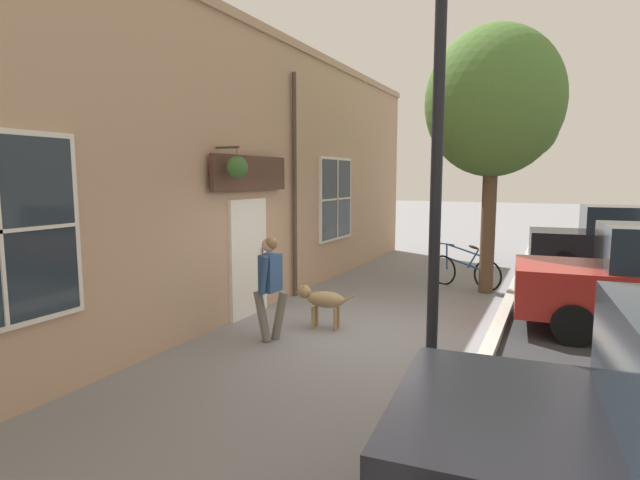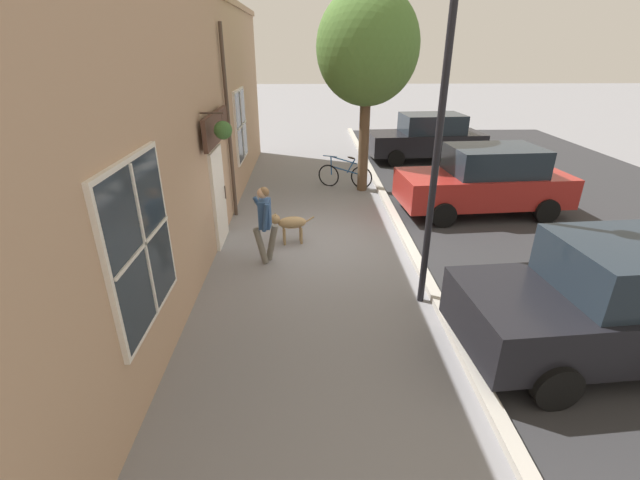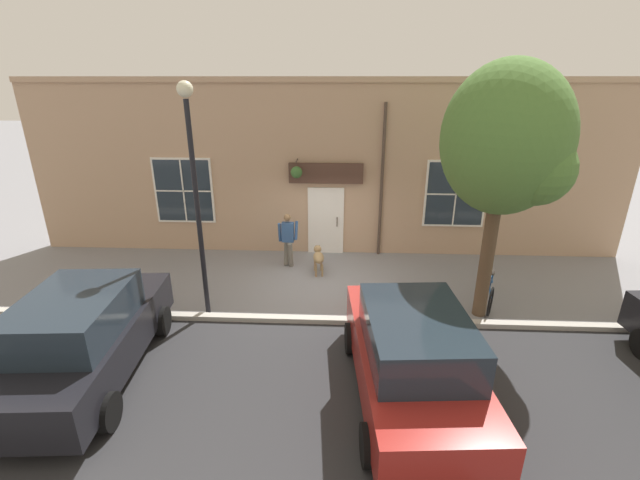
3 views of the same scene
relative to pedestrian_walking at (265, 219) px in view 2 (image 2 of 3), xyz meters
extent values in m
plane|color=gray|center=(1.08, 1.02, -0.95)|extent=(90.00, 90.00, 0.00)
cube|color=#B2ADA3|center=(3.08, 1.02, -0.89)|extent=(0.20, 28.00, 0.12)
cube|color=#2D2D30|center=(8.08, 1.02, -0.94)|extent=(10.00, 28.00, 0.01)
cube|color=tan|center=(-1.27, 1.02, 1.58)|extent=(0.30, 18.00, 5.07)
cube|color=white|center=(-1.10, 1.05, 0.10)|extent=(0.10, 1.10, 2.10)
cube|color=#232D38|center=(-1.07, 1.05, 0.05)|extent=(0.03, 0.90, 1.90)
cylinder|color=#47382D|center=(-1.01, 1.40, 0.10)|extent=(0.03, 0.03, 0.30)
cube|color=#4C3328|center=(-1.00, 1.05, 1.60)|extent=(0.08, 2.20, 0.60)
cylinder|color=#47382D|center=(-1.04, 2.71, 1.33)|extent=(0.09, 0.09, 4.56)
cylinder|color=#47382D|center=(-0.88, 0.21, 2.00)|extent=(0.44, 0.04, 0.04)
cylinder|color=#47382D|center=(-0.70, 0.21, 1.82)|extent=(0.01, 0.01, 0.34)
cone|color=#2D2823|center=(-0.70, 0.21, 1.60)|extent=(0.32, 0.32, 0.18)
sphere|color=#3D6B33|center=(-0.70, 0.21, 1.69)|extent=(0.34, 0.34, 0.34)
cube|color=white|center=(-1.10, -3.32, 1.00)|extent=(0.08, 1.82, 2.02)
cube|color=#232D38|center=(-1.07, -3.32, 1.00)|extent=(0.03, 1.70, 1.90)
cube|color=white|center=(-1.05, -3.32, 1.00)|extent=(0.04, 0.04, 1.90)
cube|color=white|center=(-1.05, -3.32, 1.00)|extent=(0.04, 1.70, 0.04)
cube|color=white|center=(-1.10, 4.91, 1.00)|extent=(0.08, 1.82, 2.02)
cube|color=#232D38|center=(-1.07, 4.91, 1.00)|extent=(0.03, 1.70, 1.90)
cube|color=white|center=(-1.05, 4.91, 1.00)|extent=(0.04, 0.04, 1.90)
cube|color=white|center=(-1.05, 4.91, 1.00)|extent=(0.04, 1.70, 0.04)
cylinder|color=#6B665B|center=(-0.10, -0.08, -0.56)|extent=(0.29, 0.14, 0.78)
cylinder|color=#6B665B|center=(0.11, 0.08, -0.56)|extent=(0.29, 0.14, 0.78)
cube|color=#2D4C7A|center=(0.00, 0.00, 0.10)|extent=(0.23, 0.35, 0.56)
sphere|color=tan|center=(-0.02, 0.00, 0.53)|extent=(0.21, 0.21, 0.21)
sphere|color=brown|center=(0.01, 0.00, 0.55)|extent=(0.20, 0.20, 0.20)
cylinder|color=#2D4C7A|center=(0.04, -0.23, 0.10)|extent=(0.16, 0.09, 0.57)
cylinder|color=#2D4C7A|center=(-0.09, 0.23, 0.12)|extent=(0.33, 0.10, 0.52)
ellipsoid|color=#997A51|center=(0.50, 0.91, -0.46)|extent=(0.66, 0.38, 0.27)
cylinder|color=#997A51|center=(0.33, 0.80, -0.76)|extent=(0.06, 0.06, 0.37)
cylinder|color=#997A51|center=(0.30, 0.97, -0.76)|extent=(0.06, 0.06, 0.37)
cylinder|color=#997A51|center=(0.70, 0.84, -0.76)|extent=(0.06, 0.06, 0.37)
cylinder|color=#997A51|center=(0.68, 1.02, -0.76)|extent=(0.06, 0.06, 0.37)
sphere|color=#997A51|center=(0.13, 0.86, -0.35)|extent=(0.22, 0.22, 0.22)
cone|color=#997A51|center=(0.02, 0.84, -0.37)|extent=(0.11, 0.10, 0.09)
cone|color=#997A51|center=(0.15, 0.81, -0.25)|extent=(0.06, 0.06, 0.07)
cone|color=#997A51|center=(0.13, 0.91, -0.25)|extent=(0.06, 0.06, 0.07)
cylinder|color=#997A51|center=(0.89, 0.96, -0.41)|extent=(0.21, 0.06, 0.14)
cylinder|color=brown|center=(2.52, 4.78, 0.58)|extent=(0.30, 0.30, 3.05)
ellipsoid|color=#4C7533|center=(2.52, 4.78, 3.09)|extent=(2.81, 2.53, 3.09)
sphere|color=#4C7533|center=(3.09, 5.25, 2.60)|extent=(1.44, 1.44, 1.44)
torus|color=black|center=(1.51, 5.23, -0.62)|extent=(0.65, 0.35, 0.70)
torus|color=black|center=(2.53, 5.01, -0.62)|extent=(0.65, 0.35, 0.70)
cylinder|color=#1E4C8C|center=(2.02, 5.12, -0.42)|extent=(0.96, 0.25, 0.28)
cylinder|color=#1E4C8C|center=(2.20, 5.08, -0.28)|extent=(0.27, 0.09, 0.46)
cylinder|color=#1E4C8C|center=(1.97, 5.13, -0.10)|extent=(0.81, 0.21, 0.23)
cylinder|color=#1E4C8C|center=(1.59, 5.21, -0.30)|extent=(0.06, 0.05, 0.58)
cylinder|color=#1E4C8C|center=(1.55, 5.22, 0.00)|extent=(0.43, 0.23, 0.03)
ellipsoid|color=black|center=(2.20, 5.08, -0.02)|extent=(0.26, 0.15, 0.12)
cube|color=black|center=(5.10, -3.04, -0.26)|extent=(4.42, 2.09, 0.76)
cylinder|color=black|center=(3.84, -4.02, -0.64)|extent=(0.63, 0.23, 0.62)
cylinder|color=black|center=(3.70, -2.27, -0.64)|extent=(0.63, 0.23, 0.62)
cube|color=maroon|center=(5.41, 2.71, -0.26)|extent=(4.42, 2.09, 0.76)
cube|color=#1E2833|center=(5.63, 2.73, 0.46)|extent=(2.35, 1.72, 0.68)
cylinder|color=black|center=(4.15, 1.73, -0.64)|extent=(0.63, 0.23, 0.62)
cylinder|color=black|center=(4.01, 3.49, -0.64)|extent=(0.63, 0.23, 0.62)
cylinder|color=black|center=(6.81, 1.94, -0.64)|extent=(0.63, 0.23, 0.62)
cylinder|color=black|center=(6.67, 3.69, -0.64)|extent=(0.63, 0.23, 0.62)
cube|color=black|center=(5.35, 8.47, -0.26)|extent=(4.42, 2.09, 0.76)
cube|color=#1E2833|center=(5.56, 8.48, 0.46)|extent=(2.35, 1.72, 0.68)
cylinder|color=black|center=(4.09, 7.49, -0.64)|extent=(0.63, 0.23, 0.62)
cylinder|color=black|center=(3.95, 9.24, -0.64)|extent=(0.63, 0.23, 0.62)
cylinder|color=black|center=(6.74, 7.69, -0.64)|extent=(0.63, 0.23, 0.62)
cylinder|color=black|center=(6.61, 9.45, -0.64)|extent=(0.63, 0.23, 0.62)
cylinder|color=black|center=(2.81, -1.57, 1.45)|extent=(0.11, 0.11, 4.80)
camera|label=1|loc=(3.87, -6.32, 1.53)|focal=28.00mm
camera|label=2|loc=(0.87, -7.90, 3.10)|focal=24.00mm
camera|label=3|loc=(11.46, 1.49, 4.23)|focal=24.00mm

